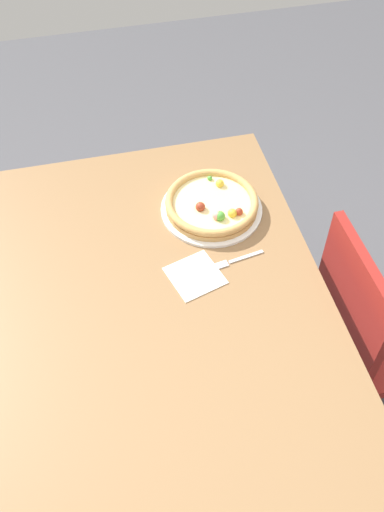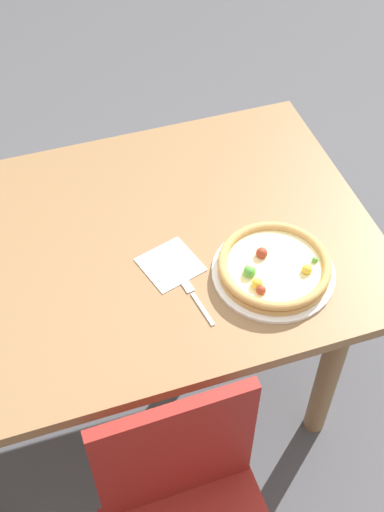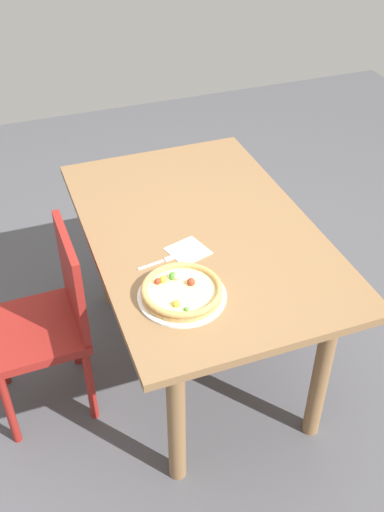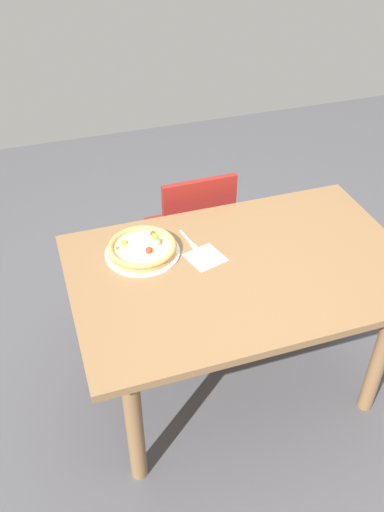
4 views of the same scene
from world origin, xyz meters
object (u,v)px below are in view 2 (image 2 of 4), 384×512
at_px(pizza, 274,266).
at_px(plate, 273,272).
at_px(dining_table, 117,276).
at_px(fork, 195,297).
at_px(napkin, 170,265).

bearing_deg(pizza, plate, 21.62).
xyz_separation_m(dining_table, fork, (0.15, -0.22, 0.12)).
relative_size(dining_table, plate, 4.45).
height_order(dining_table, pizza, pizza).
distance_m(pizza, fork, 0.22).
relative_size(dining_table, napkin, 10.13).
distance_m(dining_table, plate, 0.44).
bearing_deg(fork, napkin, 2.85).
relative_size(plate, napkin, 2.28).
distance_m(plate, fork, 0.22).
distance_m(plate, napkin, 0.27).
relative_size(dining_table, fork, 8.58).
bearing_deg(fork, plate, -97.19).
distance_m(pizza, napkin, 0.27).
distance_m(dining_table, napkin, 0.20).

